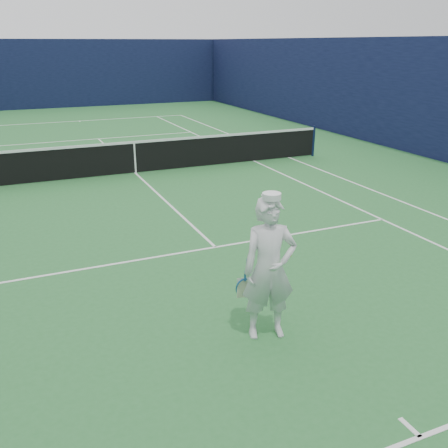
% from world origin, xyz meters
% --- Properties ---
extents(ground, '(80.00, 80.00, 0.00)m').
position_xyz_m(ground, '(0.00, 0.00, 0.00)').
color(ground, '#296D32').
rests_on(ground, ground).
extents(court_markings, '(11.03, 23.83, 0.01)m').
position_xyz_m(court_markings, '(0.00, 0.00, 0.00)').
color(court_markings, white).
rests_on(court_markings, ground).
extents(windscreen_fence, '(20.12, 36.12, 4.00)m').
position_xyz_m(windscreen_fence, '(0.00, 0.00, 2.00)').
color(windscreen_fence, '#0E1333').
rests_on(windscreen_fence, ground).
extents(tennis_net, '(12.88, 0.09, 1.07)m').
position_xyz_m(tennis_net, '(0.00, 0.00, 0.55)').
color(tennis_net, '#141E4C').
rests_on(tennis_net, ground).
extents(tennis_player, '(0.81, 0.65, 2.03)m').
position_xyz_m(tennis_player, '(-0.53, -9.55, 0.99)').
color(tennis_player, silver).
rests_on(tennis_player, ground).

